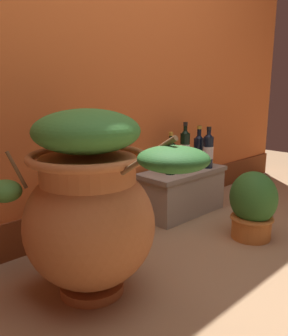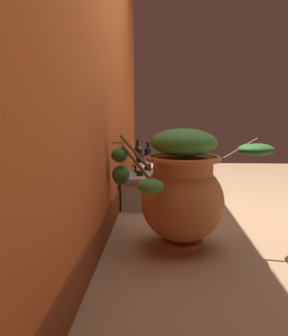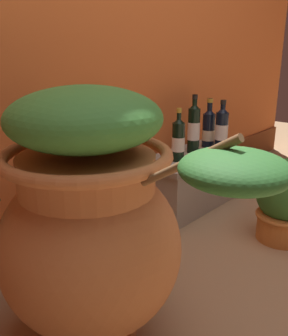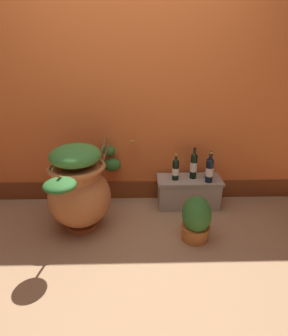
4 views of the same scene
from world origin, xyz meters
name	(u,v)px [view 1 (image 1 of 4)]	position (x,y,z in m)	size (l,w,h in m)	color
ground_plane	(254,301)	(0.00, 0.00, 0.00)	(7.00, 7.00, 0.00)	#9E7A56
back_wall	(82,18)	(0.00, 1.20, 1.29)	(4.40, 0.33, 2.60)	#D6662D
terracotta_urn	(89,204)	(-0.45, 0.56, 0.41)	(0.69, 1.11, 0.81)	#B26638
stone_ledge	(182,190)	(0.62, 0.92, 0.17)	(0.68, 0.31, 0.32)	#9E9384
wine_bottle_left	(185,148)	(0.66, 0.94, 0.47)	(0.07, 0.07, 0.33)	black
wine_bottle_middle	(171,157)	(0.47, 0.90, 0.44)	(0.07, 0.07, 0.29)	black
wine_bottle_right	(199,149)	(0.83, 0.94, 0.44)	(0.08, 0.08, 0.30)	black
wine_bottle_back	(208,150)	(0.81, 0.84, 0.45)	(0.07, 0.07, 0.30)	black
potted_shrub	(253,206)	(0.58, 0.35, 0.20)	(0.26, 0.29, 0.41)	#C17033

